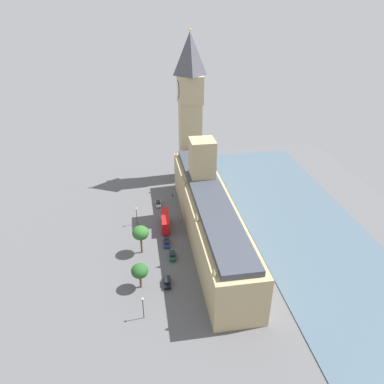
% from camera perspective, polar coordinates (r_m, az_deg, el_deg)
% --- Properties ---
extents(ground_plane, '(144.08, 144.08, 0.00)m').
position_cam_1_polar(ground_plane, '(117.78, 1.69, -7.05)').
color(ground_plane, '#565659').
extents(river_thames, '(37.58, 129.67, 0.25)m').
position_cam_1_polar(river_thames, '(127.68, 17.01, -5.27)').
color(river_thames, '#475B6B').
rests_on(river_thames, ground).
extents(parliament_building, '(13.14, 74.08, 27.73)m').
position_cam_1_polar(parliament_building, '(114.72, 2.60, -3.22)').
color(parliament_building, tan).
rests_on(parliament_building, ground).
extents(clock_tower, '(9.23, 9.23, 57.31)m').
position_cam_1_polar(clock_tower, '(144.83, -0.30, 12.97)').
color(clock_tower, tan).
rests_on(clock_tower, ground).
extents(car_white_far_end, '(2.11, 4.20, 1.74)m').
position_cam_1_polar(car_white_far_end, '(134.62, -5.24, -1.76)').
color(car_white_far_end, silver).
rests_on(car_white_far_end, ground).
extents(double_decker_bus_leading, '(3.11, 10.62, 4.75)m').
position_cam_1_polar(double_decker_bus_leading, '(121.10, -4.13, -4.51)').
color(double_decker_bus_leading, red).
rests_on(double_decker_bus_leading, ground).
extents(car_blue_kerbside, '(2.09, 4.59, 1.74)m').
position_cam_1_polar(car_blue_kerbside, '(114.41, -3.94, -7.77)').
color(car_blue_kerbside, navy).
rests_on(car_blue_kerbside, ground).
extents(car_dark_green_corner, '(2.09, 4.27, 1.74)m').
position_cam_1_polar(car_dark_green_corner, '(109.28, -3.02, -9.74)').
color(car_dark_green_corner, '#19472D').
rests_on(car_dark_green_corner, ground).
extents(car_black_by_river_gate, '(2.03, 4.73, 1.74)m').
position_cam_1_polar(car_black_by_river_gate, '(100.82, -3.85, -13.66)').
color(car_black_by_river_gate, black).
rests_on(car_black_by_river_gate, ground).
extents(pedestrian_near_tower, '(0.53, 0.61, 1.50)m').
position_cam_1_polar(pedestrian_near_tower, '(140.20, -3.03, -0.45)').
color(pedestrian_near_tower, navy).
rests_on(pedestrian_near_tower, ground).
extents(pedestrian_under_trees, '(0.67, 0.60, 1.59)m').
position_cam_1_polar(pedestrian_under_trees, '(124.79, -1.75, -4.39)').
color(pedestrian_under_trees, gray).
rests_on(pedestrian_under_trees, ground).
extents(plane_tree_midblock, '(4.44, 4.44, 7.32)m').
position_cam_1_polar(plane_tree_midblock, '(97.85, -8.07, -11.98)').
color(plane_tree_midblock, brown).
rests_on(plane_tree_midblock, ground).
extents(plane_tree_opposite_hall, '(4.85, 4.85, 9.08)m').
position_cam_1_polar(plane_tree_opposite_hall, '(108.67, -7.95, -6.29)').
color(plane_tree_opposite_hall, brown).
rests_on(plane_tree_opposite_hall, ground).
extents(street_lamp_trailing, '(0.56, 0.56, 6.54)m').
position_cam_1_polar(street_lamp_trailing, '(122.81, -8.57, -3.21)').
color(street_lamp_trailing, black).
rests_on(street_lamp_trailing, ground).
extents(street_lamp_slot_10, '(0.56, 0.56, 6.38)m').
position_cam_1_polar(street_lamp_slot_10, '(90.59, -7.60, -16.78)').
color(street_lamp_slot_10, black).
rests_on(street_lamp_slot_10, ground).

